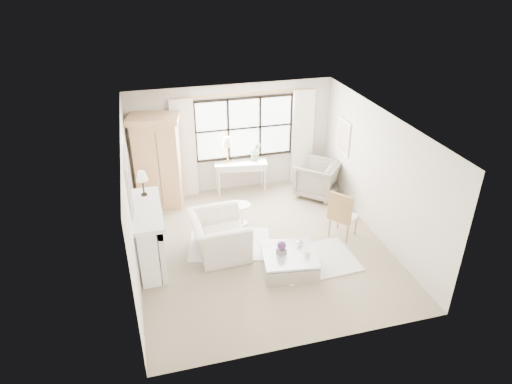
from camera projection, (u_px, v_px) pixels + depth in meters
floor at (262, 246)px, 9.51m from camera, size 5.50×5.50×0.00m
ceiling at (263, 123)px, 8.23m from camera, size 5.50×5.50×0.00m
wall_back at (232, 138)px, 11.21m from camera, size 5.00×0.00×5.00m
wall_front at (314, 276)px, 6.54m from camera, size 5.00×0.00×5.00m
wall_left at (131, 206)px, 8.31m from camera, size 0.00×5.50×5.50m
wall_right at (379, 174)px, 9.44m from camera, size 0.00×5.50×5.50m
window_pane at (244, 128)px, 11.15m from camera, size 2.40×0.02×1.50m
window_frame at (244, 128)px, 11.14m from camera, size 2.50×0.04×1.50m
curtain_rod at (244, 94)px, 10.68m from camera, size 3.30×0.04×0.04m
curtain_left at (184, 149)px, 10.91m from camera, size 0.55×0.10×2.47m
curtain_right at (302, 137)px, 11.59m from camera, size 0.55×0.10×2.47m
fireplace at (148, 236)px, 8.69m from camera, size 0.58×1.66×1.26m
mirror_frame at (129, 181)px, 8.08m from camera, size 0.05×1.15×0.95m
mirror_glass at (130, 181)px, 8.09m from camera, size 0.02×1.00×0.80m
art_frame at (344, 136)px, 10.79m from camera, size 0.04×0.62×0.82m
art_canvas at (343, 137)px, 10.78m from camera, size 0.01×0.52×0.72m
mantel_lamp at (142, 177)px, 8.65m from camera, size 0.22×0.22×0.51m
armoire at (158, 161)px, 10.53m from camera, size 1.24×0.91×2.24m
console_table at (241, 176)px, 11.50m from camera, size 1.35×0.64×0.80m
console_lamp at (227, 142)px, 10.99m from camera, size 0.28×0.28×0.69m
orchid_plant at (256, 151)px, 11.28m from camera, size 0.27×0.22×0.48m
side_table at (242, 211)px, 10.12m from camera, size 0.40×0.40×0.51m
rug_left at (230, 244)px, 9.55m from camera, size 1.89×1.52×0.03m
rug_right at (316, 260)px, 9.06m from camera, size 1.63×1.25×0.03m
club_armchair at (219, 235)px, 9.14m from camera, size 1.13×1.28×0.81m
wingback_chair at (317, 179)px, 11.29m from camera, size 1.35×1.35×0.88m
french_chair at (343, 223)px, 9.71m from camera, size 0.68×0.68×1.08m
coffee_table at (289, 262)px, 8.74m from camera, size 1.13×1.13×0.38m
planter_box at (281, 251)px, 8.61m from camera, size 0.19×0.19×0.11m
planter_flowers at (282, 245)px, 8.54m from camera, size 0.17×0.17×0.17m
pillar_candle at (308, 253)px, 8.54m from camera, size 0.10×0.10×0.12m
coffee_vase at (300, 242)px, 8.84m from camera, size 0.15×0.15×0.15m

